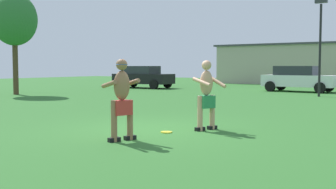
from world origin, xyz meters
TOP-DOWN VIEW (x-y plane):
  - ground_plane at (0.00, 0.00)m, footprint 80.00×80.00m
  - player_with_cap at (0.45, -1.57)m, footprint 0.75×0.70m
  - player_in_green at (1.24, 0.69)m, footprint 0.74×0.73m
  - frisbee at (0.64, -0.18)m, footprint 0.27×0.27m
  - car_white_near_post at (-1.35, 17.32)m, footprint 4.37×2.17m
  - car_black_far_end at (-11.92, 15.37)m, footprint 4.38×2.19m
  - lamp_post at (0.75, 13.71)m, footprint 0.60×0.24m
  - outbuilding_behind_lot at (-4.82, 29.36)m, footprint 13.62×7.20m
  - tree_right_field at (-13.64, 6.06)m, footprint 2.47×2.47m

SIDE VIEW (x-z plane):
  - ground_plane at x=0.00m, z-range 0.00..0.00m
  - frisbee at x=0.64m, z-range 0.00..0.03m
  - car_white_near_post at x=-1.35m, z-range 0.03..1.61m
  - car_black_far_end at x=-11.92m, z-range 0.03..1.61m
  - player_in_green at x=1.24m, z-range 0.05..1.76m
  - player_with_cap at x=0.45m, z-range 0.09..1.82m
  - outbuilding_behind_lot at x=-4.82m, z-range 0.01..3.52m
  - lamp_post at x=0.75m, z-range 0.62..5.59m
  - tree_right_field at x=-13.64m, z-range 1.31..6.89m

